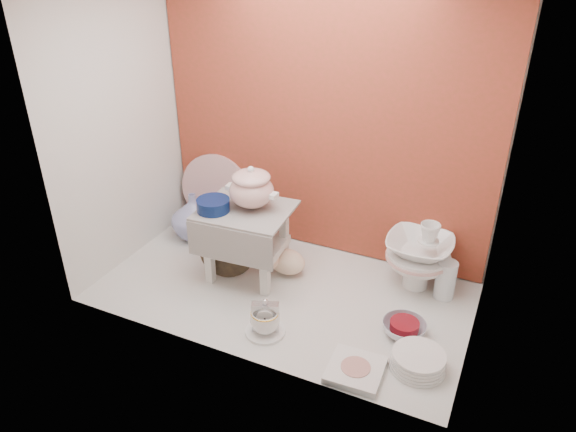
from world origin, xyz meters
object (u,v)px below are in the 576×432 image
at_px(step_stool, 247,243).
at_px(porcelain_tower, 419,254).
at_px(soup_tureen, 251,187).
at_px(mantel_clock, 265,316).
at_px(plush_pig, 287,261).
at_px(blue_white_vase, 194,216).
at_px(floral_platter, 216,191).
at_px(dinner_plate_stack, 418,361).
at_px(crystal_bowl, 404,328).
at_px(gold_rim_teacup, 265,321).

relative_size(step_stool, porcelain_tower, 1.20).
relative_size(soup_tureen, mantel_clock, 1.48).
bearing_deg(plush_pig, blue_white_vase, 145.75).
distance_m(floral_platter, mantel_clock, 1.04).
height_order(mantel_clock, dinner_plate_stack, mantel_clock).
xyz_separation_m(mantel_clock, plush_pig, (-0.11, 0.46, -0.01)).
bearing_deg(porcelain_tower, plush_pig, -164.32).
bearing_deg(soup_tureen, crystal_bowl, -10.27).
bearing_deg(crystal_bowl, soup_tureen, 169.73).
height_order(floral_platter, porcelain_tower, floral_platter).
distance_m(plush_pig, gold_rim_teacup, 0.48).
bearing_deg(porcelain_tower, mantel_clock, -129.34).
bearing_deg(plush_pig, porcelain_tower, -8.30).
bearing_deg(mantel_clock, blue_white_vase, 120.60).
bearing_deg(plush_pig, crystal_bowl, -41.51).
xyz_separation_m(blue_white_vase, crystal_bowl, (1.32, -0.33, -0.11)).
bearing_deg(blue_white_vase, soup_tureen, -20.19).
height_order(floral_platter, crystal_bowl, floral_platter).
xyz_separation_m(floral_platter, dinner_plate_stack, (1.38, -0.69, -0.19)).
xyz_separation_m(blue_white_vase, gold_rim_teacup, (0.76, -0.58, -0.07)).
height_order(gold_rim_teacup, crystal_bowl, gold_rim_teacup).
bearing_deg(soup_tureen, dinner_plate_stack, -19.47).
relative_size(blue_white_vase, porcelain_tower, 0.74).
xyz_separation_m(soup_tureen, floral_platter, (-0.44, 0.36, -0.27)).
bearing_deg(floral_platter, soup_tureen, -39.19).
distance_m(floral_platter, gold_rim_teacup, 1.05).
height_order(step_stool, plush_pig, step_stool).
distance_m(crystal_bowl, porcelain_tower, 0.42).
bearing_deg(floral_platter, porcelain_tower, -5.47).
height_order(step_stool, gold_rim_teacup, step_stool).
height_order(step_stool, crystal_bowl, step_stool).
bearing_deg(dinner_plate_stack, gold_rim_teacup, -173.95).
bearing_deg(crystal_bowl, plush_pig, 162.48).
distance_m(step_stool, mantel_clock, 0.48).
bearing_deg(porcelain_tower, dinner_plate_stack, -75.50).
bearing_deg(plush_pig, mantel_clock, -100.50).
xyz_separation_m(plush_pig, porcelain_tower, (0.63, 0.18, 0.11)).
distance_m(floral_platter, blue_white_vase, 0.21).
height_order(mantel_clock, plush_pig, mantel_clock).
bearing_deg(porcelain_tower, step_stool, -161.45).
height_order(blue_white_vase, crystal_bowl, blue_white_vase).
bearing_deg(step_stool, blue_white_vase, 151.68).
xyz_separation_m(step_stool, soup_tureen, (0.02, 0.03, 0.30)).
height_order(blue_white_vase, plush_pig, blue_white_vase).
relative_size(dinner_plate_stack, crystal_bowl, 1.20).
xyz_separation_m(soup_tureen, crystal_bowl, (0.83, -0.15, -0.46)).
bearing_deg(crystal_bowl, mantel_clock, -156.46).
distance_m(plush_pig, crystal_bowl, 0.71).
relative_size(dinner_plate_stack, porcelain_tower, 0.64).
relative_size(soup_tureen, porcelain_tower, 0.71).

